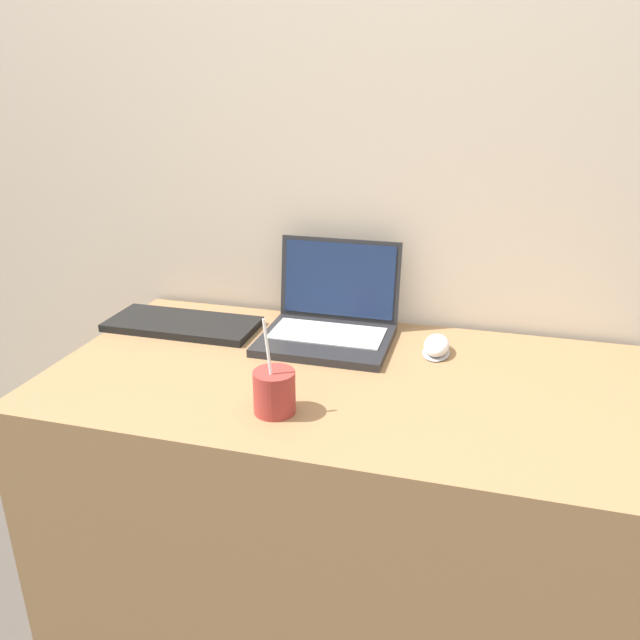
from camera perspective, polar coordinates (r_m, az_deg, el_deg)
name	(u,v)px	position (r m, az deg, el deg)	size (l,w,h in m)	color
wall_back	(385,131)	(1.67, 5.98, 16.84)	(7.00, 0.04, 2.50)	beige
desk	(345,510)	(1.62, 2.27, -16.94)	(1.36, 0.71, 0.75)	#936D47
laptop	(330,319)	(1.61, 0.94, 0.06)	(0.32, 0.30, 0.24)	#232326
drink_cup	(274,391)	(1.25, -4.20, -6.48)	(0.08, 0.08, 0.20)	#9E332D
computer_mouse	(437,346)	(1.55, 10.61, -2.36)	(0.07, 0.11, 0.04)	#B2B2B7
external_keyboard	(183,324)	(1.72, -12.44, -0.37)	(0.40, 0.18, 0.02)	black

